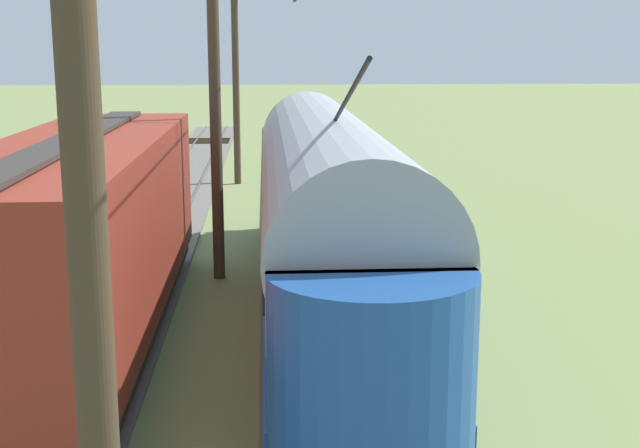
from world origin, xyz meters
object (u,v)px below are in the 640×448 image
Objects in this scene: catenary_pole_mid_far at (98,267)px; vintage_streetcar at (326,208)px; boxcar_adjacent at (82,235)px; catenary_pole_foreground at (237,83)px; catenary_pole_mid_near at (218,109)px.

vintage_streetcar is at bearing -101.32° from catenary_pole_mid_far.
vintage_streetcar is 2.27× the size of catenary_pole_mid_far.
vintage_streetcar is at bearing -157.75° from boxcar_adjacent.
vintage_streetcar reaches higher than boxcar_adjacent.
boxcar_adjacent is 19.60m from catenary_pole_foreground.
boxcar_adjacent is at bearing 64.07° from catenary_pole_mid_near.
vintage_streetcar is 1.45× the size of boxcar_adjacent.
catenary_pole_mid_far is (0.00, 29.28, 0.00)m from catenary_pole_foreground.
boxcar_adjacent is at bearing 22.25° from vintage_streetcar.
catenary_pole_mid_far is at bearing 90.00° from catenary_pole_foreground.
catenary_pole_foreground is at bearing -90.00° from catenary_pole_mid_far.
vintage_streetcar is 2.27× the size of catenary_pole_foreground.
boxcar_adjacent is 10.37m from catenary_pole_mid_far.
catenary_pole_foreground and catenary_pole_mid_near have the same top height.
boxcar_adjacent is at bearing 83.23° from catenary_pole_foreground.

